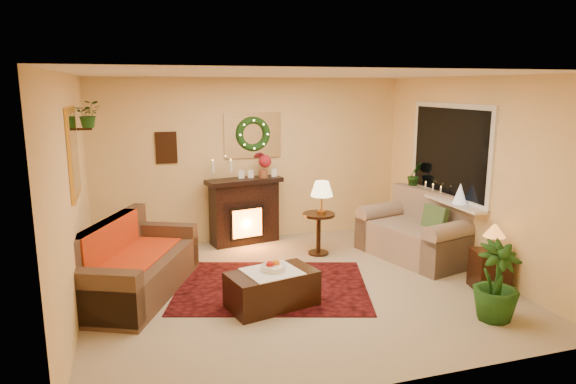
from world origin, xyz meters
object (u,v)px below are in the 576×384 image
object	(u,v)px
side_table_round	(318,233)
end_table_square	(490,268)
sofa	(136,259)
loveseat	(416,229)
coffee_table	(272,289)
fireplace	(244,209)

from	to	relation	value
side_table_round	end_table_square	xyz separation A→B (m)	(1.54, -1.90, -0.05)
sofa	loveseat	xyz separation A→B (m)	(3.91, 0.18, -0.01)
loveseat	end_table_square	world-z (taller)	loveseat
coffee_table	loveseat	bearing A→B (deg)	9.82
loveseat	coffee_table	xyz separation A→B (m)	(-2.46, -1.03, -0.21)
fireplace	side_table_round	bearing A→B (deg)	-54.70
fireplace	sofa	bearing A→B (deg)	-146.75
sofa	side_table_round	world-z (taller)	sofa
side_table_round	loveseat	bearing A→B (deg)	-23.22
sofa	end_table_square	distance (m)	4.31
fireplace	loveseat	world-z (taller)	fireplace
sofa	side_table_round	size ratio (longest dim) A/B	3.26
fireplace	coffee_table	distance (m)	2.52
side_table_round	coffee_table	size ratio (longest dim) A/B	0.63
side_table_round	end_table_square	world-z (taller)	side_table_round
side_table_round	coffee_table	distance (m)	1.97
end_table_square	sofa	bearing A→B (deg)	164.35
side_table_round	end_table_square	bearing A→B (deg)	-51.03
end_table_square	coffee_table	bearing A→B (deg)	173.51
sofa	loveseat	world-z (taller)	loveseat
side_table_round	end_table_square	distance (m)	2.44
sofa	coffee_table	distance (m)	1.70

